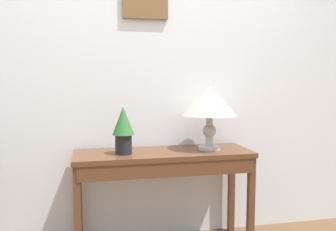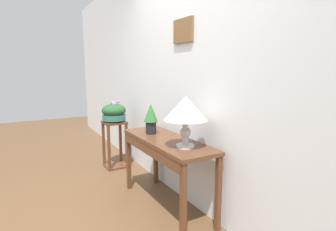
{
  "view_description": "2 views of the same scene",
  "coord_description": "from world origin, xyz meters",
  "px_view_note": "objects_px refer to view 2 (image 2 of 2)",
  "views": [
    {
      "loc": [
        -0.49,
        -1.42,
        1.24
      ],
      "look_at": [
        0.08,
        1.21,
        0.97
      ],
      "focal_mm": 39.27,
      "sensor_mm": 36.0,
      "label": 1
    },
    {
      "loc": [
        2.3,
        -0.18,
        1.41
      ],
      "look_at": [
        0.15,
        1.04,
        0.99
      ],
      "focal_mm": 28.7,
      "sensor_mm": 36.0,
      "label": 2
    }
  ],
  "objects_px": {
    "pedestal_stand_left": "(115,144)",
    "planter_bowl_wide": "(114,112)",
    "table_lamp": "(186,110)",
    "potted_plant_on_console": "(151,117)",
    "console_table": "(164,149)"
  },
  "relations": [
    {
      "from": "console_table",
      "to": "pedestal_stand_left",
      "type": "distance_m",
      "value": 1.42
    },
    {
      "from": "console_table",
      "to": "planter_bowl_wide",
      "type": "bearing_deg",
      "value": -177.79
    },
    {
      "from": "potted_plant_on_console",
      "to": "planter_bowl_wide",
      "type": "bearing_deg",
      "value": -177.69
    },
    {
      "from": "console_table",
      "to": "potted_plant_on_console",
      "type": "height_order",
      "value": "potted_plant_on_console"
    },
    {
      "from": "console_table",
      "to": "planter_bowl_wide",
      "type": "relative_size",
      "value": 3.7
    },
    {
      "from": "table_lamp",
      "to": "planter_bowl_wide",
      "type": "distance_m",
      "value": 1.76
    },
    {
      "from": "console_table",
      "to": "pedestal_stand_left",
      "type": "xyz_separation_m",
      "value": [
        -1.39,
        -0.05,
        -0.29
      ]
    },
    {
      "from": "console_table",
      "to": "pedestal_stand_left",
      "type": "height_order",
      "value": "console_table"
    },
    {
      "from": "pedestal_stand_left",
      "to": "planter_bowl_wide",
      "type": "distance_m",
      "value": 0.47
    },
    {
      "from": "table_lamp",
      "to": "potted_plant_on_console",
      "type": "height_order",
      "value": "table_lamp"
    },
    {
      "from": "table_lamp",
      "to": "potted_plant_on_console",
      "type": "bearing_deg",
      "value": -176.91
    },
    {
      "from": "console_table",
      "to": "table_lamp",
      "type": "xyz_separation_m",
      "value": [
        0.34,
        0.02,
        0.44
      ]
    },
    {
      "from": "console_table",
      "to": "table_lamp",
      "type": "height_order",
      "value": "table_lamp"
    },
    {
      "from": "potted_plant_on_console",
      "to": "planter_bowl_wide",
      "type": "relative_size",
      "value": 0.96
    },
    {
      "from": "potted_plant_on_console",
      "to": "pedestal_stand_left",
      "type": "relative_size",
      "value": 0.48
    }
  ]
}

